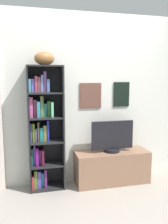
{
  "coord_description": "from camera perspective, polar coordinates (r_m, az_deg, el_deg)",
  "views": [
    {
      "loc": [
        -0.79,
        -2.1,
        1.5
      ],
      "look_at": [
        -0.08,
        0.85,
        1.06
      ],
      "focal_mm": 36.68,
      "sensor_mm": 36.0,
      "label": 1
    }
  ],
  "objects": [
    {
      "name": "back_wall",
      "position": [
        3.33,
        0.23,
        3.24
      ],
      "size": [
        4.8,
        0.08,
        2.42
      ],
      "color": "silver",
      "rests_on": "ground"
    },
    {
      "name": "bookshelf",
      "position": [
        3.16,
        -10.3,
        -4.12
      ],
      "size": [
        0.47,
        0.29,
        1.68
      ],
      "color": "black",
      "rests_on": "ground"
    },
    {
      "name": "ground",
      "position": [
        2.71,
        6.5,
        -26.05
      ],
      "size": [
        5.2,
        5.2,
        0.04
      ],
      "primitive_type": "cube",
      "color": "#9F958B"
    },
    {
      "name": "television",
      "position": [
        3.32,
        7.08,
        -6.19
      ],
      "size": [
        0.61,
        0.22,
        0.45
      ],
      "color": "black",
      "rests_on": "tv_stand"
    },
    {
      "name": "football",
      "position": [
        3.07,
        -9.84,
        13.02
      ],
      "size": [
        0.31,
        0.25,
        0.17
      ],
      "primitive_type": "ellipsoid",
      "rotation": [
        0.0,
        0.0,
        0.31
      ],
      "color": "brown",
      "rests_on": "bookshelf"
    },
    {
      "name": "tv_stand",
      "position": [
        3.46,
        6.95,
        -13.42
      ],
      "size": [
        1.07,
        0.38,
        0.46
      ],
      "color": "#8A634B",
      "rests_on": "ground"
    }
  ]
}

